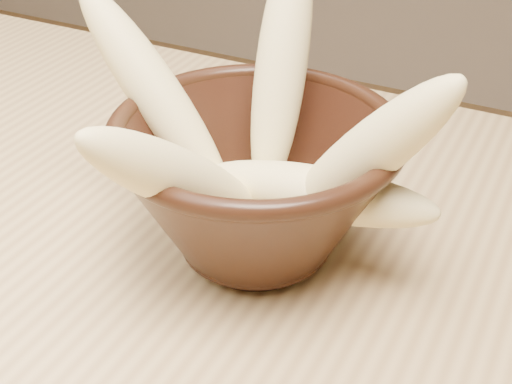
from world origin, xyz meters
TOP-DOWN VIEW (x-y plane):
  - bowl at (0.23, 0.13)m, footprint 0.18×0.18m
  - milk_puddle at (0.23, 0.13)m, footprint 0.10×0.10m
  - banana_upright at (0.22, 0.18)m, footprint 0.05×0.11m
  - banana_left at (0.15, 0.14)m, footprint 0.14×0.05m
  - banana_right at (0.29, 0.13)m, footprint 0.12×0.04m
  - banana_across at (0.26, 0.13)m, footprint 0.15×0.04m
  - banana_front at (0.21, 0.07)m, footprint 0.07×0.14m

SIDE VIEW (x-z plane):
  - milk_puddle at x=0.23m, z-range 0.77..0.79m
  - bowl at x=0.23m, z-range 0.76..0.85m
  - banana_across at x=0.26m, z-range 0.79..0.83m
  - banana_front at x=0.21m, z-range 0.77..0.90m
  - banana_right at x=0.29m, z-range 0.78..0.91m
  - banana_left at x=0.15m, z-range 0.77..0.91m
  - banana_upright at x=0.22m, z-range 0.78..0.94m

